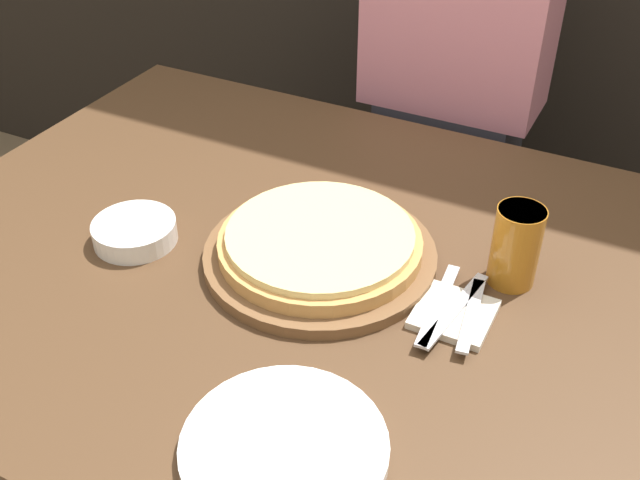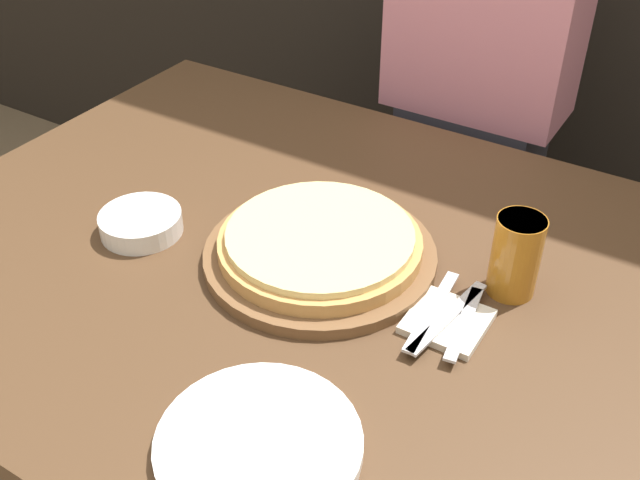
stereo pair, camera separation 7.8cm
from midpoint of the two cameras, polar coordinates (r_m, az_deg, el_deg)
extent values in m
cube|color=#4C331E|center=(1.48, -3.34, -13.23)|extent=(1.33, 1.05, 0.78)
cylinder|color=brown|center=(1.20, -1.87, -1.20)|extent=(0.37, 0.37, 0.02)
cylinder|color=tan|center=(1.18, -1.89, -0.36)|extent=(0.32, 0.32, 0.02)
cylinder|color=#EAD184|center=(1.17, -1.91, 0.35)|extent=(0.30, 0.30, 0.01)
cylinder|color=#B7701E|center=(1.15, 12.83, -0.50)|extent=(0.07, 0.07, 0.13)
cylinder|color=white|center=(1.12, 13.22, 1.85)|extent=(0.07, 0.07, 0.02)
cylinder|color=white|center=(0.93, -5.24, -15.51)|extent=(0.25, 0.25, 0.02)
cylinder|color=white|center=(1.28, -15.65, 0.57)|extent=(0.14, 0.14, 0.04)
cube|color=beige|center=(1.10, 8.17, -5.66)|extent=(0.11, 0.11, 0.01)
cube|color=silver|center=(1.10, 7.00, -4.96)|extent=(0.03, 0.19, 0.00)
cube|color=silver|center=(1.10, 8.21, -5.33)|extent=(0.04, 0.19, 0.00)
cube|color=silver|center=(1.09, 9.44, -5.71)|extent=(0.04, 0.16, 0.00)
cube|color=#33333D|center=(1.95, 7.72, 0.37)|extent=(0.31, 0.20, 0.76)
cube|color=pink|center=(1.68, 9.39, 16.83)|extent=(0.39, 0.20, 0.42)
camera|label=1|loc=(0.04, -91.90, -1.40)|focal=42.00mm
camera|label=2|loc=(0.04, 88.10, 1.40)|focal=42.00mm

